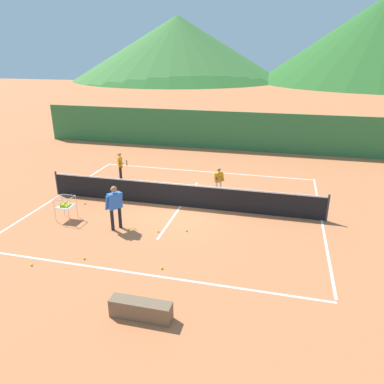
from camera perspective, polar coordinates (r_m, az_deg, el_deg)
The scene contains 22 objects.
ground_plane at distance 14.96m, azimuth -1.77°, elevation -2.23°, with size 120.00×120.00×0.00m, color #C67042.
line_baseline_near at distance 10.84m, azimuth -9.04°, elevation -12.31°, with size 10.97×0.08×0.01m, color white.
line_baseline_far at distance 19.23m, azimuth 2.03°, elevation 3.19°, with size 10.97×0.08×0.01m, color white.
line_sideline_west at distance 17.18m, azimuth -19.66°, elevation -0.32°, with size 0.08×9.65×0.01m, color white.
line_sideline_east at distance 14.57m, azimuth 19.53°, elevation -4.17°, with size 0.08×9.65×0.01m, color white.
line_service_center at distance 14.95m, azimuth -1.77°, elevation -2.22°, with size 0.08×5.83×0.01m, color white.
tennis_net at distance 14.76m, azimuth -1.79°, elevation -0.45°, with size 11.34×0.08×1.05m.
instructor at distance 13.00m, azimuth -11.91°, elevation -1.77°, with size 0.56×0.80×1.62m.
student_0 at distance 18.22m, azimuth -11.13°, elevation 4.41°, with size 0.65×0.53×1.33m.
student_1 at distance 16.03m, azimuth 4.18°, elevation 2.12°, with size 0.44×0.66×1.19m.
ball_cart at distance 14.36m, azimuth -19.18°, elevation -1.92°, with size 0.58×0.58×0.90m.
tennis_ball_0 at distance 12.93m, azimuth -5.30°, elevation -6.10°, with size 0.07×0.07×0.07m, color yellow.
tennis_ball_1 at distance 11.99m, azimuth -23.72°, elevation -10.33°, with size 0.07×0.07×0.07m, color yellow.
tennis_ball_2 at distance 15.76m, azimuth -16.34°, elevation -1.72°, with size 0.07×0.07×0.07m, color yellow.
tennis_ball_3 at distance 10.90m, azimuth -4.73°, elevation -11.70°, with size 0.07×0.07×0.07m, color yellow.
tennis_ball_4 at distance 13.17m, azimuth -9.81°, elevation -5.80°, with size 0.07×0.07×0.07m, color yellow.
tennis_ball_5 at distance 11.78m, azimuth -16.43°, elevation -9.87°, with size 0.07×0.07×0.07m, color yellow.
tennis_ball_6 at distance 12.92m, azimuth -0.86°, elevation -6.03°, with size 0.07×0.07×0.07m, color yellow.
windscreen_fence at distance 23.50m, azimuth 4.58°, elevation 9.51°, with size 24.13×0.08×2.42m, color #33753D.
courtside_bench at distance 9.16m, azimuth -7.97°, elevation -17.66°, with size 1.50×0.36×0.46m, color brown.
hill_0 at distance 83.26m, azimuth -2.09°, elevation 20.84°, with size 43.71×43.71×10.88m, color #2D6628.
hill_2 at distance 84.32m, azimuth -2.22°, elevation 21.52°, with size 44.88×44.88×12.87m, color #427A38.
Camera 1 is at (3.78, -13.19, 5.94)m, focal length 34.26 mm.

